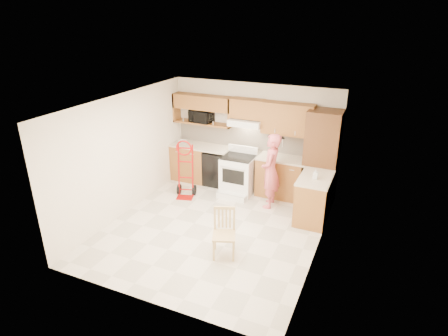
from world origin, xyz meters
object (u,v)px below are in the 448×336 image
Objects in this scene: range at (237,172)px; person at (271,171)px; microwave at (201,116)px; hand_truck at (185,172)px; dining_chair at (224,234)px.

range is 0.65× the size of person.
microwave is 0.44× the size of hand_truck.
hand_truck is 1.41× the size of dining_chair.
person is 1.90× the size of dining_chair.
range is at bearing -114.39° from person.
microwave reaches higher than person.
person is at bearing 64.20° from dining_chair.
dining_chair is at bearing -73.39° from range.
person is 2.13m from dining_chair.
dining_chair is (-0.17, -2.08, -0.39)m from person.
microwave is 0.33× the size of person.
hand_truck is at bearing 113.81° from dining_chair.
range is 2.46m from dining_chair.
dining_chair is at bearing -11.82° from person.
person is (0.87, -0.27, 0.29)m from range.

